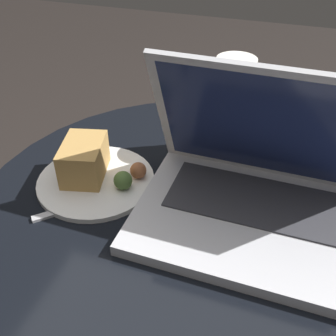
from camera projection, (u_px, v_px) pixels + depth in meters
table at (195, 266)px, 0.70m from camera, size 0.73×0.73×0.57m
laptop at (257, 190)px, 0.58m from camera, size 0.35×0.25×0.24m
beer_glass at (232, 107)px, 0.70m from camera, size 0.07×0.07×0.18m
snack_plate at (92, 170)px, 0.66m from camera, size 0.20×0.20×0.07m
fork at (100, 200)px, 0.63m from camera, size 0.15×0.14×0.00m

